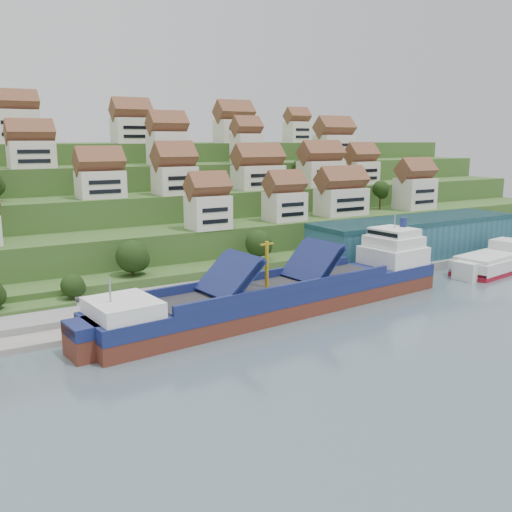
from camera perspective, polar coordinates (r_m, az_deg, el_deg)
ground at (r=110.59m, az=2.90°, el=-5.42°), size 300.00×300.00×0.00m
quay at (r=133.33m, az=6.49°, el=-2.02°), size 180.00×14.00×2.20m
hillside at (r=201.39m, az=-13.71°, el=5.10°), size 260.00×128.00×31.00m
hillside_village at (r=161.83m, az=-8.54°, el=8.78°), size 158.28×65.12×29.49m
hillside_trees at (r=144.96m, az=-8.21°, el=5.37°), size 130.47×62.19×31.28m
warehouse at (r=154.67m, az=15.57°, el=1.82°), size 60.00×15.00×10.00m
flagpole at (r=127.08m, az=7.23°, el=-0.05°), size 1.28×0.16×8.00m
cargo_ship at (r=109.77m, az=3.58°, el=-3.81°), size 76.74×19.10×16.82m
second_ship at (r=154.41m, az=22.94°, el=-0.53°), size 27.98×14.09×7.75m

